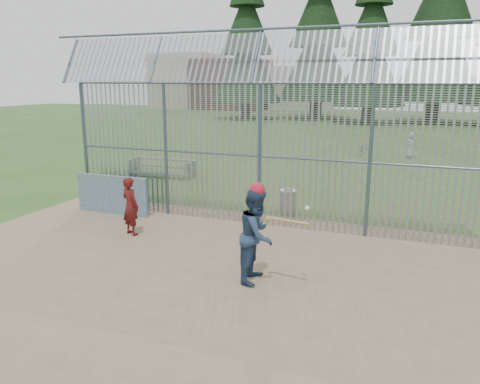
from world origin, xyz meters
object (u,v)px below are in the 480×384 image
at_px(bleacher, 161,167).
at_px(dugout_wall, 112,195).
at_px(onlooker, 130,206).
at_px(trash_can, 288,201).
at_px(batter, 257,235).

bearing_deg(bleacher, dugout_wall, -73.98).
distance_m(onlooker, trash_can, 4.92).
distance_m(dugout_wall, batter, 6.61).
height_order(trash_can, bleacher, trash_can).
relative_size(onlooker, trash_can, 1.91).
bearing_deg(onlooker, dugout_wall, -22.14).
distance_m(trash_can, bleacher, 7.61).
xyz_separation_m(dugout_wall, bleacher, (-1.64, 5.69, -0.21)).
bearing_deg(onlooker, batter, 178.91).
xyz_separation_m(trash_can, bleacher, (-6.69, 3.64, 0.03)).
height_order(batter, trash_can, batter).
bearing_deg(bleacher, trash_can, -28.53).
height_order(onlooker, trash_can, onlooker).
distance_m(dugout_wall, bleacher, 5.93).
bearing_deg(trash_can, batter, -81.49).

